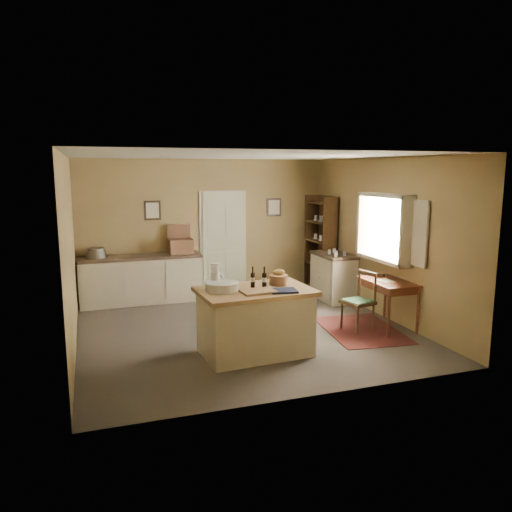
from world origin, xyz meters
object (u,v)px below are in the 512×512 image
Objects in this scene: work_island at (255,320)px; shelving_unit at (322,243)px; right_cabinet at (333,276)px; sideboard at (141,277)px; writing_desk at (388,286)px; desk_chair at (358,302)px.

work_island is 0.80× the size of shelving_unit.
sideboard is at bearing 164.21° from right_cabinet.
writing_desk is at bearing -89.99° from right_cabinet.
sideboard is at bearing 141.29° from writing_desk.
right_cabinet is (0.51, 1.81, 0.01)m from desk_chair.
shelving_unit is at bearing 79.26° from right_cabinet.
desk_chair is 1.88m from right_cabinet.
work_island is at bearing 179.87° from desk_chair.
right_cabinet reaches higher than desk_chair.
shelving_unit is at bearing -3.10° from sideboard.
work_island is at bearing -129.54° from shelving_unit.
work_island is 3.26m from right_cabinet.
shelving_unit is at bearing 62.29° from desk_chair.
work_island is at bearing -136.46° from right_cabinet.
sideboard is 3.73m from shelving_unit.
desk_chair is at bearing -104.27° from shelving_unit.
desk_chair is (1.85, 0.44, -0.03)m from work_island.
right_cabinet is 0.51× the size of shelving_unit.
writing_desk is at bearing -93.29° from shelving_unit.
right_cabinet is at bearing -100.74° from shelving_unit.
right_cabinet is at bearing -15.79° from sideboard.
work_island is 1.62× the size of writing_desk.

